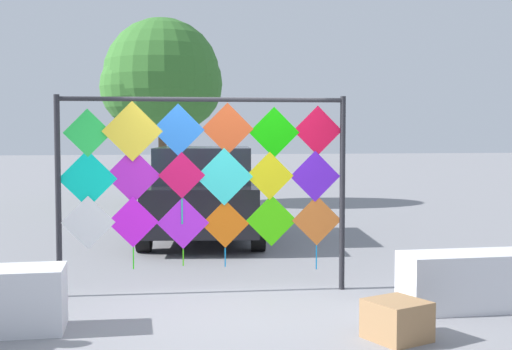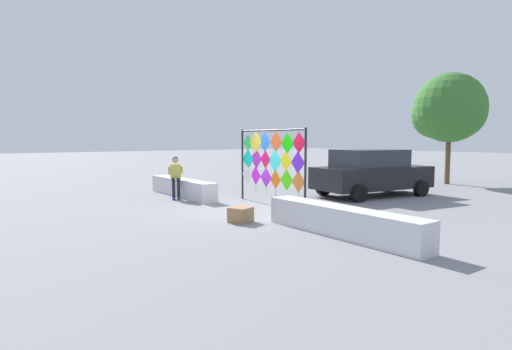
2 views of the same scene
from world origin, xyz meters
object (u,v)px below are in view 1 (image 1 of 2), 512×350
object	(u,v)px
cardboard_box_large	(397,320)
parked_car	(204,192)
kite_display_rack	(202,172)
tree_broadleaf	(162,80)

from	to	relation	value
cardboard_box_large	parked_car	bearing A→B (deg)	99.94
kite_display_rack	parked_car	xyz separation A→B (m)	(0.47, 4.40, -0.63)
kite_display_rack	parked_car	world-z (taller)	kite_display_rack
kite_display_rack	tree_broadleaf	xyz separation A→B (m)	(-0.07, 10.57, 1.96)
cardboard_box_large	tree_broadleaf	distance (m)	13.32
cardboard_box_large	kite_display_rack	bearing A→B (deg)	126.23
parked_car	cardboard_box_large	distance (m)	6.77
tree_broadleaf	cardboard_box_large	bearing A→B (deg)	-82.39
tree_broadleaf	kite_display_rack	bearing A→B (deg)	-89.59
parked_car	cardboard_box_large	xyz separation A→B (m)	(1.16, -6.64, -0.69)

